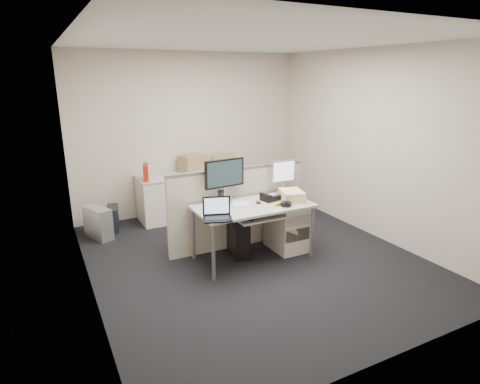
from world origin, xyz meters
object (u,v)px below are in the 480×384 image
desk (253,210)px  desk_phone (270,198)px  monitor_main (225,180)px  laptop (217,210)px

desk → desk_phone: bearing=14.9°
desk_phone → desk: bearing=-176.4°
monitor_main → desk_phone: size_ratio=2.52×
monitor_main → desk: bearing=-57.5°
desk → monitor_main: (-0.25, 0.32, 0.35)m
monitor_main → desk_phone: (0.55, -0.24, -0.25)m
desk_phone → monitor_main: bearing=145.1°
monitor_main → laptop: monitor_main is taller
monitor_main → desk_phone: bearing=-29.1°
desk → monitor_main: bearing=128.0°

